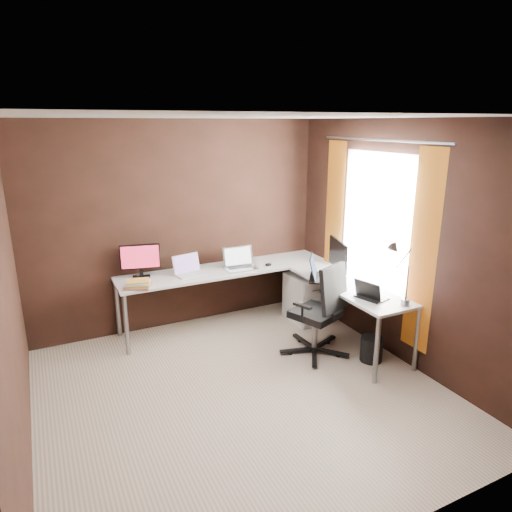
{
  "coord_description": "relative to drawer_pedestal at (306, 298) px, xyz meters",
  "views": [
    {
      "loc": [
        -1.55,
        -3.43,
        2.46
      ],
      "look_at": [
        0.62,
        0.95,
        1.02
      ],
      "focal_mm": 32.0,
      "sensor_mm": 36.0,
      "label": 1
    }
  ],
  "objects": [
    {
      "name": "room",
      "position": [
        -1.09,
        -1.08,
        0.98
      ],
      "size": [
        3.6,
        3.6,
        2.5
      ],
      "color": "beige",
      "rests_on": "ground"
    },
    {
      "name": "desk",
      "position": [
        -0.59,
        -0.11,
        0.38
      ],
      "size": [
        2.65,
        2.25,
        0.73
      ],
      "color": "white",
      "rests_on": "ground"
    },
    {
      "name": "drawer_pedestal",
      "position": [
        0.0,
        0.0,
        0.0
      ],
      "size": [
        0.42,
        0.5,
        0.6
      ],
      "primitive_type": "cube",
      "color": "white",
      "rests_on": "ground"
    },
    {
      "name": "monitor_left",
      "position": [
        -1.96,
        0.48,
        0.65
      ],
      "size": [
        0.45,
        0.17,
        0.39
      ],
      "rotation": [
        0.0,
        0.0,
        -0.22
      ],
      "color": "black",
      "rests_on": "desk"
    },
    {
      "name": "monitor_right",
      "position": [
        0.09,
        -0.5,
        0.68
      ],
      "size": [
        0.2,
        0.52,
        0.44
      ],
      "rotation": [
        0.0,
        0.0,
        1.29
      ],
      "color": "black",
      "rests_on": "desk"
    },
    {
      "name": "laptop_white",
      "position": [
        -1.43,
        0.35,
        0.48
      ],
      "size": [
        0.38,
        0.31,
        0.23
      ],
      "rotation": [
        0.0,
        0.0,
        0.2
      ],
      "color": "white",
      "rests_on": "desk"
    },
    {
      "name": "laptop_silver",
      "position": [
        -0.79,
        0.3,
        0.48
      ],
      "size": [
        0.4,
        0.3,
        0.25
      ],
      "rotation": [
        0.0,
        0.0,
        -0.07
      ],
      "color": "silver",
      "rests_on": "desk"
    },
    {
      "name": "laptop_black_big",
      "position": [
        -0.14,
        -0.46,
        0.49
      ],
      "size": [
        0.48,
        0.5,
        0.27
      ],
      "rotation": [
        0.0,
        0.0,
        0.94
      ],
      "color": "black",
      "rests_on": "desk"
    },
    {
      "name": "laptop_black_small",
      "position": [
        -0.02,
        -1.22,
        0.48
      ],
      "size": [
        0.29,
        0.35,
        0.2
      ],
      "rotation": [
        0.0,
        0.0,
        1.85
      ],
      "color": "black",
      "rests_on": "desk"
    },
    {
      "name": "book_stack",
      "position": [
        -2.07,
        0.15,
        0.47
      ],
      "size": [
        0.33,
        0.31,
        0.09
      ],
      "rotation": [
        0.0,
        0.0,
        -0.35
      ],
      "color": "#A37358",
      "rests_on": "desk"
    },
    {
      "name": "mouse_left",
      "position": [
        -2.02,
        0.15,
        0.44
      ],
      "size": [
        0.09,
        0.07,
        0.03
      ],
      "primitive_type": "ellipsoid",
      "rotation": [
        0.0,
        0.0,
        0.34
      ],
      "color": "black",
      "rests_on": "desk"
    },
    {
      "name": "mouse_corner",
      "position": [
        -0.44,
        0.22,
        0.45
      ],
      "size": [
        0.09,
        0.06,
        0.03
      ],
      "primitive_type": "ellipsoid",
      "rotation": [
        0.0,
        0.0,
        -0.08
      ],
      "color": "black",
      "rests_on": "desk"
    },
    {
      "name": "desk_lamp",
      "position": [
        0.11,
        -1.44,
        0.82
      ],
      "size": [
        0.2,
        0.23,
        0.63
      ],
      "rotation": [
        0.0,
        0.0,
        0.36
      ],
      "color": "slate",
      "rests_on": "desk"
    },
    {
      "name": "office_chair",
      "position": [
        -0.36,
        -0.81,
        0.01
      ],
      "size": [
        0.59,
        0.62,
        1.05
      ],
      "rotation": [
        0.0,
        0.0,
        0.37
      ],
      "color": "black",
      "rests_on": "ground"
    },
    {
      "name": "wastebasket",
      "position": [
        0.06,
        -1.2,
        -0.16
      ],
      "size": [
        0.29,
        0.29,
        0.27
      ],
      "primitive_type": "cylinder",
      "rotation": [
        0.0,
        0.0,
        0.29
      ],
      "color": "black",
      "rests_on": "ground"
    }
  ]
}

